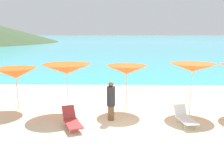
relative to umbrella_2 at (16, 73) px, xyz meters
name	(u,v)px	position (x,y,z in m)	size (l,w,h in m)	color
ground_plane	(124,84)	(5.44, 6.67, -1.98)	(50.00, 100.00, 0.30)	beige
ocean_water	(116,37)	(5.44, 225.83, -1.82)	(650.00, 440.00, 0.02)	#38B7CC
umbrella_2	(16,73)	(0.00, 0.00, 0.00)	(2.01, 2.01, 2.08)	silver
umbrella_3	(67,69)	(2.55, -0.38, 0.27)	(2.44, 2.44, 2.32)	silver
umbrella_4	(127,70)	(5.34, 0.00, 0.18)	(1.94, 1.94, 2.22)	silver
umbrella_5	(193,67)	(8.35, -0.32, 0.34)	(2.27, 2.27, 2.36)	silver
lounge_chair_0	(72,120)	(3.06, -2.24, -1.52)	(1.10, 1.60, 0.73)	#A53333
lounge_chair_6	(185,117)	(7.67, -1.87, -1.51)	(0.75, 1.41, 0.71)	white
beachgoer_4	(111,100)	(4.62, -1.41, -0.93)	(0.36, 0.36, 1.70)	brown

